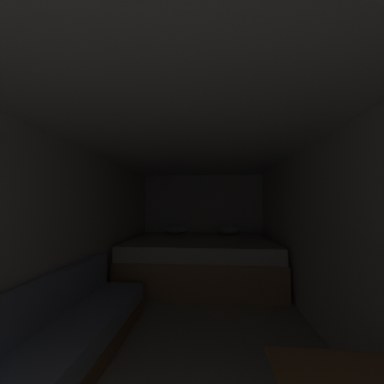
{
  "coord_description": "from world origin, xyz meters",
  "views": [
    {
      "loc": [
        0.22,
        -0.44,
        1.37
      ],
      "look_at": [
        -0.05,
        2.55,
        1.55
      ],
      "focal_mm": 20.94,
      "sensor_mm": 36.0,
      "label": 1
    }
  ],
  "objects": [
    {
      "name": "wall_left",
      "position": [
        -1.37,
        1.98,
        1.04
      ],
      "size": [
        0.05,
        5.41,
        2.07
      ],
      "primitive_type": "cube",
      "color": "silver",
      "rests_on": "ground"
    },
    {
      "name": "ceiling_slab",
      "position": [
        0.0,
        1.98,
        2.1
      ],
      "size": [
        2.79,
        5.41,
        0.05
      ],
      "primitive_type": "cube",
      "color": "white",
      "rests_on": "wall_left"
    },
    {
      "name": "wall_back",
      "position": [
        0.0,
        4.71,
        1.04
      ],
      "size": [
        2.79,
        0.05,
        2.07
      ],
      "primitive_type": "cube",
      "color": "silver",
      "rests_on": "ground"
    },
    {
      "name": "bed",
      "position": [
        0.0,
        3.73,
        0.38
      ],
      "size": [
        2.57,
        1.84,
        0.95
      ],
      "color": "tan",
      "rests_on": "ground"
    },
    {
      "name": "sofa_left",
      "position": [
        -1.05,
        1.06,
        0.23
      ],
      "size": [
        0.65,
        2.97,
        0.73
      ],
      "color": "#9E7247",
      "rests_on": "ground"
    },
    {
      "name": "ground_plane",
      "position": [
        0.0,
        1.98,
        0.0
      ],
      "size": [
        7.41,
        7.41,
        0.0
      ],
      "primitive_type": "plane",
      "color": "#B2A893"
    },
    {
      "name": "wall_right",
      "position": [
        1.37,
        1.98,
        1.04
      ],
      "size": [
        0.05,
        5.41,
        2.07
      ],
      "primitive_type": "cube",
      "color": "silver",
      "rests_on": "ground"
    }
  ]
}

